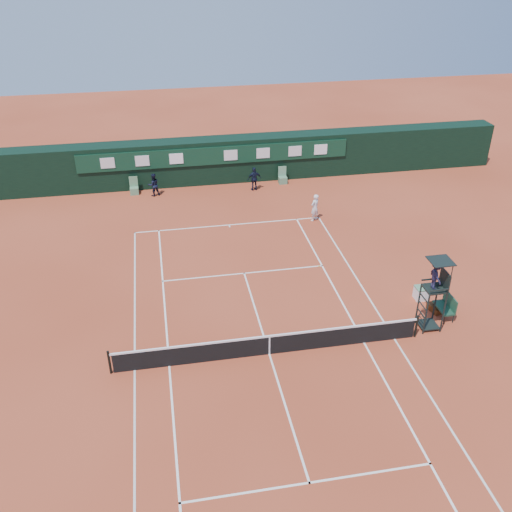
{
  "coord_description": "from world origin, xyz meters",
  "views": [
    {
      "loc": [
        -3.84,
        -17.92,
        15.4
      ],
      "look_at": [
        0.54,
        6.0,
        1.2
      ],
      "focal_mm": 40.0,
      "sensor_mm": 36.0,
      "label": 1
    }
  ],
  "objects_px": {
    "tennis_net": "(269,344)",
    "cooler": "(421,293)",
    "player": "(315,208)",
    "umpire_chair": "(436,280)",
    "player_bench": "(446,305)"
  },
  "relations": [
    {
      "from": "tennis_net",
      "to": "player",
      "type": "height_order",
      "value": "player"
    },
    {
      "from": "umpire_chair",
      "to": "player_bench",
      "type": "xyz_separation_m",
      "value": [
        1.15,
        0.66,
        -1.86
      ]
    },
    {
      "from": "player",
      "to": "cooler",
      "type": "bearing_deg",
      "value": 72.09
    },
    {
      "from": "tennis_net",
      "to": "player_bench",
      "type": "height_order",
      "value": "same"
    },
    {
      "from": "player",
      "to": "umpire_chair",
      "type": "bearing_deg",
      "value": 65.81
    },
    {
      "from": "umpire_chair",
      "to": "tennis_net",
      "type": "bearing_deg",
      "value": -175.84
    },
    {
      "from": "player_bench",
      "to": "player",
      "type": "relative_size",
      "value": 0.71
    },
    {
      "from": "tennis_net",
      "to": "player",
      "type": "relative_size",
      "value": 7.68
    },
    {
      "from": "player_bench",
      "to": "cooler",
      "type": "relative_size",
      "value": 1.86
    },
    {
      "from": "player_bench",
      "to": "cooler",
      "type": "height_order",
      "value": "player_bench"
    },
    {
      "from": "umpire_chair",
      "to": "cooler",
      "type": "bearing_deg",
      "value": 73.49
    },
    {
      "from": "cooler",
      "to": "player",
      "type": "xyz_separation_m",
      "value": [
        -2.74,
        8.93,
        0.51
      ]
    },
    {
      "from": "tennis_net",
      "to": "cooler",
      "type": "relative_size",
      "value": 20.0
    },
    {
      "from": "umpire_chair",
      "to": "cooler",
      "type": "xyz_separation_m",
      "value": [
        0.63,
        2.14,
        -2.13
      ]
    },
    {
      "from": "cooler",
      "to": "player",
      "type": "distance_m",
      "value": 9.35
    }
  ]
}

